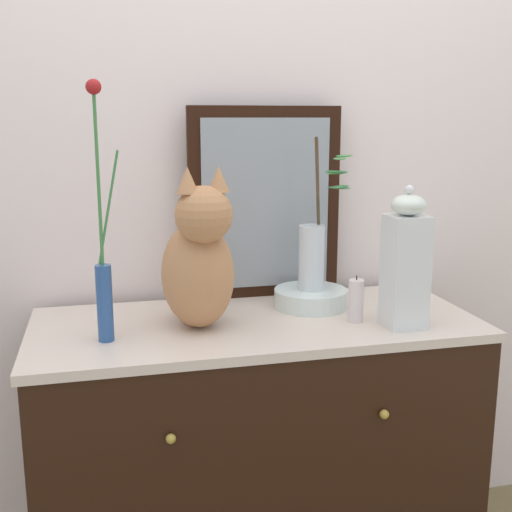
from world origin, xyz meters
TOP-DOWN VIEW (x-y plane):
  - wall_back at (0.00, 0.33)m, footprint 4.40×0.08m
  - sideboard at (0.00, -0.00)m, footprint 1.21×0.54m
  - mirror_leaning at (0.09, 0.24)m, footprint 0.47×0.03m
  - cat_sitting at (-0.16, -0.03)m, footprint 0.22×0.39m
  - vase_slim_green at (-0.40, -0.07)m, footprint 0.07×0.04m
  - bowl_porcelain at (0.19, 0.09)m, footprint 0.21×0.21m
  - vase_glass_clear at (0.19, 0.08)m, footprint 0.16×0.13m
  - jar_lidded_porcelain at (0.37, -0.14)m, footprint 0.10×0.10m
  - candle_pillar at (0.26, -0.08)m, footprint 0.04×0.04m

SIDE VIEW (x-z plane):
  - sideboard at x=0.00m, z-range 0.00..0.84m
  - bowl_porcelain at x=0.19m, z-range 0.84..0.89m
  - candle_pillar at x=0.26m, z-range 0.83..0.96m
  - jar_lidded_porcelain at x=0.37m, z-range 0.82..1.20m
  - vase_glass_clear at x=0.19m, z-range 0.79..1.23m
  - cat_sitting at x=-0.16m, z-range 0.80..1.23m
  - vase_slim_green at x=-0.40m, z-range 0.71..1.34m
  - mirror_leaning at x=0.09m, z-range 0.84..1.41m
  - wall_back at x=0.00m, z-range 0.00..2.60m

